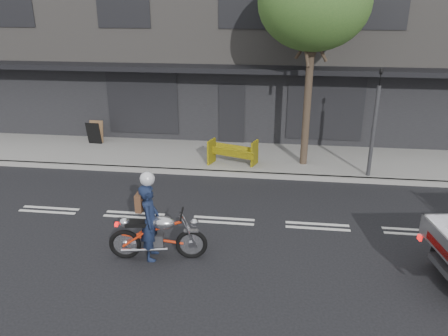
% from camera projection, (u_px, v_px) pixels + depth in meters
% --- Properties ---
extents(ground, '(80.00, 80.00, 0.00)m').
position_uv_depth(ground, '(224.00, 221.00, 11.33)').
color(ground, black).
rests_on(ground, ground).
extents(sidewalk, '(32.00, 3.20, 0.15)m').
position_uv_depth(sidewalk, '(240.00, 158.00, 15.65)').
color(sidewalk, gray).
rests_on(sidewalk, ground).
extents(kerb, '(32.00, 0.20, 0.15)m').
position_uv_depth(kerb, '(236.00, 174.00, 14.17)').
color(kerb, gray).
rests_on(kerb, ground).
extents(building_main, '(26.00, 10.00, 8.00)m').
position_uv_depth(building_main, '(255.00, 31.00, 20.35)').
color(building_main, slate).
rests_on(building_main, ground).
extents(street_tree, '(3.40, 3.40, 6.74)m').
position_uv_depth(street_tree, '(314.00, 3.00, 13.06)').
color(street_tree, '#382B21').
rests_on(street_tree, ground).
extents(traffic_light_pole, '(0.12, 0.12, 3.50)m').
position_uv_depth(traffic_light_pole, '(374.00, 130.00, 13.33)').
color(traffic_light_pole, '#2D2D30').
rests_on(traffic_light_pole, ground).
extents(motorcycle, '(2.16, 0.63, 1.11)m').
position_uv_depth(motorcycle, '(158.00, 235.00, 9.50)').
color(motorcycle, black).
rests_on(motorcycle, ground).
extents(rider, '(0.50, 0.69, 1.74)m').
position_uv_depth(rider, '(150.00, 222.00, 9.41)').
color(rider, '#151F3B').
rests_on(rider, ground).
extents(construction_barrier, '(1.68, 1.11, 0.88)m').
position_uv_depth(construction_barrier, '(232.00, 154.00, 14.46)').
color(construction_barrier, yellow).
rests_on(construction_barrier, sidewalk).
extents(sandwich_board, '(0.56, 0.38, 0.86)m').
position_uv_depth(sandwich_board, '(94.00, 133.00, 16.75)').
color(sandwich_board, black).
rests_on(sandwich_board, sidewalk).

